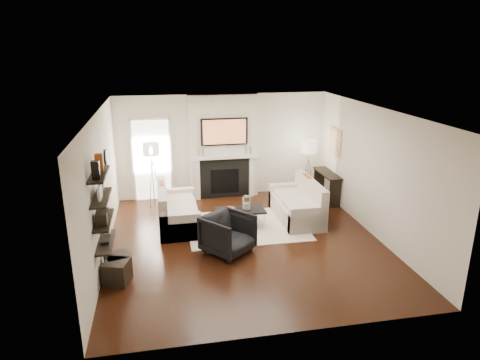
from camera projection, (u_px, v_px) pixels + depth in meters
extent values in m
plane|color=black|center=(245.00, 241.00, 8.85)|extent=(6.00, 6.00, 0.00)
plane|color=white|center=(246.00, 111.00, 8.03)|extent=(6.00, 6.00, 0.00)
plane|color=silver|center=(223.00, 146.00, 11.25)|extent=(5.50, 0.00, 5.50)
plane|color=silver|center=(291.00, 247.00, 5.63)|extent=(5.50, 0.00, 5.50)
plane|color=silver|center=(101.00, 188.00, 7.95)|extent=(0.00, 6.00, 6.00)
plane|color=silver|center=(374.00, 172.00, 8.93)|extent=(0.00, 6.00, 6.00)
cube|color=silver|center=(224.00, 147.00, 11.13)|extent=(1.80, 0.25, 2.70)
cube|color=black|center=(225.00, 179.00, 11.26)|extent=(1.30, 0.02, 1.04)
cube|color=black|center=(225.00, 181.00, 11.27)|extent=(0.75, 0.02, 0.65)
cube|color=white|center=(198.00, 179.00, 11.09)|extent=(0.12, 0.08, 1.10)
cube|color=white|center=(252.00, 176.00, 11.35)|extent=(0.12, 0.08, 1.10)
cube|color=white|center=(225.00, 157.00, 11.03)|extent=(1.70, 0.18, 0.07)
cube|color=black|center=(224.00, 132.00, 10.85)|extent=(1.20, 0.06, 0.70)
cube|color=#BF723F|center=(225.00, 132.00, 10.82)|extent=(1.10, 0.00, 0.62)
cylinder|color=silver|center=(203.00, 151.00, 10.88)|extent=(0.04, 0.04, 0.30)
cylinder|color=silver|center=(198.00, 152.00, 10.87)|extent=(0.04, 0.04, 0.24)
cylinder|color=silver|center=(246.00, 149.00, 11.08)|extent=(0.04, 0.04, 0.30)
cylinder|color=silver|center=(250.00, 150.00, 11.11)|extent=(0.04, 0.04, 0.24)
cube|color=white|center=(152.00, 160.00, 10.99)|extent=(0.90, 0.02, 2.10)
cube|color=white|center=(133.00, 161.00, 10.88)|extent=(0.06, 0.06, 2.16)
cube|color=white|center=(171.00, 160.00, 11.06)|extent=(0.06, 0.06, 2.16)
cube|color=white|center=(149.00, 119.00, 10.64)|extent=(1.02, 0.06, 0.06)
cube|color=beige|center=(246.00, 226.00, 9.58)|extent=(2.60, 2.00, 0.01)
cube|color=beige|center=(179.00, 217.00, 9.58)|extent=(0.85, 1.80, 0.42)
cube|color=beige|center=(163.00, 204.00, 9.43)|extent=(0.18, 1.80, 0.80)
cube|color=beige|center=(180.00, 227.00, 8.80)|extent=(0.85, 0.18, 0.60)
cube|color=beige|center=(177.00, 200.00, 10.31)|extent=(0.85, 0.18, 0.60)
cube|color=beige|center=(180.00, 206.00, 9.51)|extent=(0.63, 1.44, 0.10)
cube|color=#A84A14|center=(162.00, 191.00, 9.65)|extent=(0.10, 0.42, 0.42)
cube|color=black|center=(162.00, 201.00, 9.09)|extent=(0.10, 0.40, 0.40)
cube|color=beige|center=(296.00, 210.00, 9.96)|extent=(0.85, 1.80, 0.42)
cube|color=beige|center=(310.00, 196.00, 9.92)|extent=(0.18, 1.80, 0.80)
cube|color=beige|center=(308.00, 220.00, 9.17)|extent=(0.85, 0.18, 0.60)
cube|color=beige|center=(286.00, 195.00, 10.69)|extent=(0.85, 0.18, 0.60)
cube|color=beige|center=(294.00, 200.00, 9.87)|extent=(0.63, 1.44, 0.10)
cube|color=#A84A14|center=(306.00, 184.00, 10.14)|extent=(0.10, 0.42, 0.42)
cube|color=black|center=(315.00, 193.00, 9.59)|extent=(0.10, 0.40, 0.40)
cube|color=black|center=(240.00, 210.00, 9.42)|extent=(1.10, 0.55, 0.04)
cylinder|color=silver|center=(219.00, 225.00, 9.19)|extent=(0.02, 0.02, 0.38)
cylinder|color=silver|center=(264.00, 221.00, 9.37)|extent=(0.02, 0.02, 0.38)
cylinder|color=silver|center=(216.00, 217.00, 9.60)|extent=(0.02, 0.02, 0.38)
cylinder|color=silver|center=(259.00, 214.00, 9.78)|extent=(0.02, 0.02, 0.38)
cylinder|color=white|center=(247.00, 203.00, 9.40)|extent=(0.18, 0.18, 0.31)
cylinder|color=white|center=(247.00, 206.00, 9.42)|extent=(0.11, 0.11, 0.16)
cylinder|color=#AE591D|center=(229.00, 209.00, 9.37)|extent=(0.29, 0.29, 0.05)
imported|color=black|center=(228.00, 232.00, 8.27)|extent=(1.13, 1.13, 0.85)
cylinder|color=silver|center=(153.00, 182.00, 10.73)|extent=(0.02, 0.02, 1.20)
cylinder|color=white|center=(151.00, 149.00, 10.47)|extent=(0.40, 0.40, 0.30)
cylinder|color=silver|center=(158.00, 182.00, 10.75)|extent=(0.25, 0.02, 1.23)
cylinder|color=silver|center=(151.00, 181.00, 10.81)|extent=(0.14, 0.22, 1.23)
cylinder|color=silver|center=(151.00, 183.00, 10.63)|extent=(0.14, 0.22, 1.23)
cylinder|color=silver|center=(307.00, 179.00, 10.98)|extent=(0.02, 0.02, 1.20)
cylinder|color=white|center=(309.00, 147.00, 10.72)|extent=(0.40, 0.40, 0.30)
cylinder|color=silver|center=(312.00, 179.00, 11.00)|extent=(0.25, 0.02, 1.23)
cylinder|color=silver|center=(304.00, 178.00, 11.06)|extent=(0.14, 0.22, 1.23)
cylinder|color=silver|center=(307.00, 180.00, 10.88)|extent=(0.14, 0.22, 1.23)
cube|color=black|center=(327.00, 173.00, 11.00)|extent=(0.35, 1.20, 0.04)
cube|color=black|center=(335.00, 194.00, 10.60)|extent=(0.30, 0.04, 0.71)
cube|color=black|center=(319.00, 181.00, 11.63)|extent=(0.30, 0.04, 0.71)
cube|color=tan|center=(335.00, 142.00, 10.79)|extent=(0.03, 0.70, 0.70)
cube|color=black|center=(106.00, 242.00, 7.23)|extent=(0.25, 1.00, 0.03)
cube|color=black|center=(104.00, 220.00, 7.11)|extent=(0.25, 1.00, 0.04)
cube|color=black|center=(101.00, 198.00, 6.99)|extent=(0.25, 1.00, 0.04)
cube|color=black|center=(99.00, 174.00, 6.87)|extent=(0.25, 1.00, 0.04)
cube|color=black|center=(96.00, 170.00, 6.56)|extent=(0.12, 0.10, 0.28)
cube|color=#A84A14|center=(99.00, 162.00, 6.97)|extent=(0.12, 0.10, 0.28)
cube|color=white|center=(100.00, 192.00, 6.87)|extent=(0.04, 0.30, 0.22)
cube|color=black|center=(102.00, 188.00, 7.14)|extent=(0.04, 0.22, 0.18)
cube|color=black|center=(102.00, 218.00, 6.90)|extent=(0.18, 0.25, 0.20)
cube|color=black|center=(105.00, 211.00, 7.28)|extent=(0.15, 0.12, 0.12)
cube|color=black|center=(105.00, 241.00, 7.17)|extent=(0.14, 0.20, 0.05)
cube|color=white|center=(107.00, 228.00, 7.51)|extent=(0.10, 0.10, 0.18)
cylinder|color=black|center=(106.00, 158.00, 8.69)|extent=(0.04, 0.34, 0.34)
cylinder|color=white|center=(107.00, 157.00, 8.69)|extent=(0.01, 0.29, 0.29)
cube|color=black|center=(118.00, 265.00, 7.50)|extent=(0.51, 0.51, 0.40)
cube|color=black|center=(117.00, 272.00, 7.27)|extent=(0.50, 0.50, 0.40)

